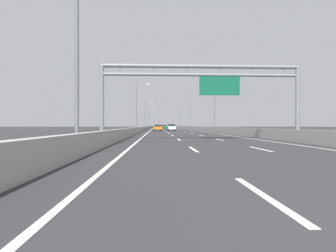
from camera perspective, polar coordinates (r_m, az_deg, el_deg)
name	(u,v)px	position (r m, az deg, el deg)	size (l,w,h in m)	color
ground_plane	(166,128)	(101.14, -0.39, -0.54)	(260.00, 260.00, 0.00)	#2D2D30
lane_dash_left_0	(264,196)	(5.12, 20.48, -14.27)	(0.16, 3.00, 0.01)	white
lane_dash_left_1	(193,149)	(13.76, 5.61, -5.13)	(0.16, 3.00, 0.01)	white
lane_dash_left_2	(179,140)	(22.68, 2.39, -3.04)	(0.16, 3.00, 0.01)	white
lane_dash_left_3	(172,136)	(31.65, 1.00, -2.12)	(0.16, 3.00, 0.01)	white
lane_dash_left_4	(169,133)	(40.63, 0.22, -1.61)	(0.16, 3.00, 0.01)	white
lane_dash_left_5	(167,132)	(49.62, -0.27, -1.28)	(0.16, 3.00, 0.01)	white
lane_dash_left_6	(165,131)	(58.61, -0.62, -1.06)	(0.16, 3.00, 0.01)	white
lane_dash_left_7	(164,130)	(67.60, -0.87, -0.89)	(0.16, 3.00, 0.01)	white
lane_dash_left_8	(163,129)	(76.60, -1.06, -0.77)	(0.16, 3.00, 0.01)	white
lane_dash_left_9	(163,129)	(85.59, -1.21, -0.67)	(0.16, 3.00, 0.01)	white
lane_dash_left_10	(162,129)	(94.59, -1.34, -0.58)	(0.16, 3.00, 0.01)	white
lane_dash_left_11	(162,128)	(103.59, -1.44, -0.52)	(0.16, 3.00, 0.01)	white
lane_dash_left_12	(161,128)	(112.59, -1.53, -0.46)	(0.16, 3.00, 0.01)	white
lane_dash_left_13	(161,128)	(121.58, -1.60, -0.41)	(0.16, 3.00, 0.01)	white
lane_dash_left_14	(161,128)	(130.58, -1.66, -0.37)	(0.16, 3.00, 0.01)	white
lane_dash_left_15	(160,128)	(139.58, -1.72, -0.33)	(0.16, 3.00, 0.01)	white
lane_dash_left_16	(160,127)	(148.58, -1.76, -0.30)	(0.16, 3.00, 0.01)	white
lane_dash_left_17	(160,127)	(157.58, -1.81, -0.27)	(0.16, 3.00, 0.01)	white
lane_dash_right_1	(260,149)	(14.70, 19.69, -4.80)	(0.16, 3.00, 0.01)	white
lane_dash_right_2	(219,140)	(23.27, 11.27, -2.96)	(0.16, 3.00, 0.01)	white
lane_dash_right_3	(202,135)	(32.07, 7.44, -2.09)	(0.16, 3.00, 0.01)	white
lane_dash_right_4	(192,133)	(40.96, 5.26, -1.60)	(0.16, 3.00, 0.01)	white
lane_dash_right_5	(185,132)	(49.89, 3.86, -1.28)	(0.16, 3.00, 0.01)	white
lane_dash_right_6	(181,131)	(58.84, 2.89, -1.05)	(0.16, 3.00, 0.01)	white
lane_dash_right_7	(178,130)	(67.80, 2.17, -0.89)	(0.16, 3.00, 0.01)	white
lane_dash_right_8	(175,129)	(76.77, 1.62, -0.76)	(0.16, 3.00, 0.01)	white
lane_dash_right_9	(173,129)	(85.75, 1.19, -0.66)	(0.16, 3.00, 0.01)	white
lane_dash_right_10	(172,129)	(94.73, 0.84, -0.58)	(0.16, 3.00, 0.01)	white
lane_dash_right_11	(170,128)	(103.72, 0.55, -0.52)	(0.16, 3.00, 0.01)	white
lane_dash_right_12	(169,128)	(112.71, 0.30, -0.46)	(0.16, 3.00, 0.01)	white
lane_dash_right_13	(168,128)	(121.69, 0.10, -0.41)	(0.16, 3.00, 0.01)	white
lane_dash_right_14	(168,128)	(130.69, -0.08, -0.37)	(0.16, 3.00, 0.01)	white
lane_dash_right_15	(167,127)	(139.68, -0.24, -0.33)	(0.16, 3.00, 0.01)	white
lane_dash_right_16	(166,127)	(148.67, -0.38, -0.30)	(0.16, 3.00, 0.01)	white
lane_dash_right_17	(166,127)	(157.66, -0.50, -0.27)	(0.16, 3.00, 0.01)	white
edge_line_left	(152,129)	(89.08, -3.48, -0.63)	(0.16, 176.00, 0.01)	white
edge_line_right	(183,129)	(89.52, 3.25, -0.63)	(0.16, 176.00, 0.01)	white
barrier_left	(149,127)	(111.11, -4.14, -0.23)	(0.45, 220.00, 0.95)	#9E9E99
barrier_right	(181,127)	(111.57, 2.96, -0.23)	(0.45, 220.00, 0.95)	#9E9E99
sign_gantry	(204,82)	(22.08, 7.90, 9.52)	(16.88, 0.36, 6.36)	gray
streetlamp_left_near	(82,42)	(14.11, -18.56, 17.13)	(2.58, 0.28, 9.50)	slate
streetlamp_left_mid	(138,104)	(50.77, -6.74, 4.84)	(2.58, 0.28, 9.50)	slate
streetlamp_right_mid	(213,104)	(51.86, 10.01, 4.74)	(2.58, 0.28, 9.50)	slate
streetlamp_left_far	(146,113)	(88.13, -4.94, 2.86)	(2.58, 0.28, 9.50)	slate
streetlamp_right_far	(189,113)	(88.76, 4.75, 2.85)	(2.58, 0.28, 9.50)	slate
streetlamp_left_distant	(149,117)	(125.57, -4.21, 2.07)	(2.58, 0.28, 9.50)	slate
streetlamp_right_distant	(180,117)	(126.01, 2.59, 2.06)	(2.58, 0.28, 9.50)	slate
white_car	(172,127)	(60.73, 0.79, -0.29)	(1.81, 4.53, 1.51)	silver
green_car	(165,126)	(116.06, -0.59, -0.08)	(1.82, 4.36, 1.41)	#1E7A38
red_car	(164,126)	(133.68, -1.00, -0.05)	(1.87, 4.52, 1.41)	red
orange_car	(158,128)	(59.26, -2.25, -0.36)	(1.77, 4.22, 1.38)	orange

